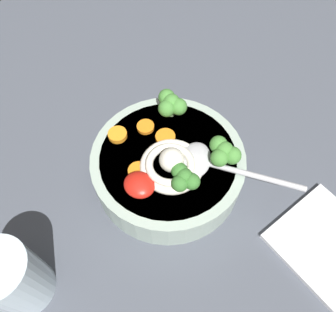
# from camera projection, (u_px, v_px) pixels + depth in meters

# --- Properties ---
(table_slab) EXTENTS (1.18, 1.18, 0.04)m
(table_slab) POSITION_uv_depth(u_px,v_px,m) (183.00, 175.00, 0.54)
(table_slab) COLOR #474C56
(table_slab) RESTS_ON ground
(soup_bowl) EXTENTS (0.22, 0.22, 0.06)m
(soup_bowl) POSITION_uv_depth(u_px,v_px,m) (168.00, 166.00, 0.49)
(soup_bowl) COLOR #9EB2A3
(soup_bowl) RESTS_ON table_slab
(noodle_pile) EXTENTS (0.10, 0.09, 0.04)m
(noodle_pile) POSITION_uv_depth(u_px,v_px,m) (169.00, 163.00, 0.45)
(noodle_pile) COLOR silver
(noodle_pile) RESTS_ON soup_bowl
(soup_spoon) EXTENTS (0.17, 0.08, 0.02)m
(soup_spoon) POSITION_uv_depth(u_px,v_px,m) (205.00, 163.00, 0.45)
(soup_spoon) COLOR #B7B7BC
(soup_spoon) RESTS_ON soup_bowl
(chili_sauce_dollop) EXTENTS (0.04, 0.04, 0.02)m
(chili_sauce_dollop) POSITION_uv_depth(u_px,v_px,m) (139.00, 185.00, 0.43)
(chili_sauce_dollop) COLOR red
(chili_sauce_dollop) RESTS_ON soup_bowl
(broccoli_floret_beside_chili) EXTENTS (0.05, 0.04, 0.04)m
(broccoli_floret_beside_chili) POSITION_uv_depth(u_px,v_px,m) (224.00, 152.00, 0.44)
(broccoli_floret_beside_chili) COLOR #7A9E60
(broccoli_floret_beside_chili) RESTS_ON soup_bowl
(broccoli_floret_right) EXTENTS (0.05, 0.04, 0.04)m
(broccoli_floret_right) POSITION_uv_depth(u_px,v_px,m) (171.00, 104.00, 0.49)
(broccoli_floret_right) COLOR #7A9E60
(broccoli_floret_right) RESTS_ON soup_bowl
(broccoli_floret_front) EXTENTS (0.04, 0.04, 0.03)m
(broccoli_floret_front) POSITION_uv_depth(u_px,v_px,m) (184.00, 178.00, 0.42)
(broccoli_floret_front) COLOR #7A9E60
(broccoli_floret_front) RESTS_ON soup_bowl
(carrot_slice_extra_b) EXTENTS (0.03, 0.03, 0.00)m
(carrot_slice_extra_b) POSITION_uv_depth(u_px,v_px,m) (138.00, 171.00, 0.45)
(carrot_slice_extra_b) COLOR orange
(carrot_slice_extra_b) RESTS_ON soup_bowl
(carrot_slice_far) EXTENTS (0.03, 0.03, 0.01)m
(carrot_slice_far) POSITION_uv_depth(u_px,v_px,m) (146.00, 127.00, 0.49)
(carrot_slice_far) COLOR orange
(carrot_slice_far) RESTS_ON soup_bowl
(carrot_slice_near_spoon) EXTENTS (0.03, 0.03, 0.01)m
(carrot_slice_near_spoon) POSITION_uv_depth(u_px,v_px,m) (118.00, 135.00, 0.48)
(carrot_slice_near_spoon) COLOR orange
(carrot_slice_near_spoon) RESTS_ON soup_bowl
(carrot_slice_rear) EXTENTS (0.03, 0.03, 0.01)m
(carrot_slice_rear) POSITION_uv_depth(u_px,v_px,m) (164.00, 139.00, 0.48)
(carrot_slice_rear) COLOR orange
(carrot_slice_rear) RESTS_ON soup_bowl
(drinking_glass) EXTENTS (0.07, 0.07, 0.10)m
(drinking_glass) POSITION_uv_depth(u_px,v_px,m) (12.00, 279.00, 0.38)
(drinking_glass) COLOR silver
(drinking_glass) RESTS_ON table_slab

